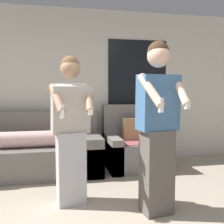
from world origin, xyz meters
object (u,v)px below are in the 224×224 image
object	(u,v)px
person_right	(158,126)
person_left	(71,130)
couch	(38,152)
armchair	(133,147)

from	to	relation	value
person_right	person_left	bearing A→B (deg)	154.56
couch	person_right	world-z (taller)	person_right
person_right	couch	bearing A→B (deg)	128.41
person_left	person_right	distance (m)	0.96
armchair	person_right	size ratio (longest dim) A/B	0.58
couch	person_left	size ratio (longest dim) A/B	1.17
couch	person_left	world-z (taller)	person_left
couch	person_right	distance (m)	2.20
armchair	person_left	bearing A→B (deg)	-131.04
couch	person_right	xyz separation A→B (m)	(1.32, -1.66, 0.60)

